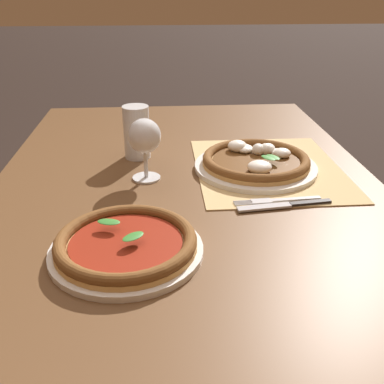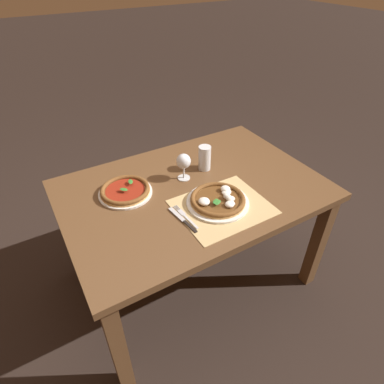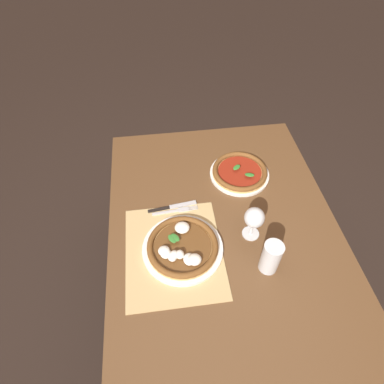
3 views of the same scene
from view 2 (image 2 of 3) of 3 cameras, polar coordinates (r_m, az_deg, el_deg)
ground_plane at (r=2.26m, az=0.13°, el=-14.47°), size 24.00×24.00×0.00m
dining_table at (r=1.80m, az=0.15°, el=-1.61°), size 1.39×0.96×0.74m
paper_placemat at (r=1.61m, az=5.43°, el=-2.64°), size 0.45×0.38×0.00m
pizza_near at (r=1.62m, az=4.68°, el=-1.42°), size 0.32×0.32×0.05m
pizza_far at (r=1.72m, az=-11.78°, el=0.20°), size 0.28×0.28×0.04m
wine_glass at (r=1.75m, az=-1.49°, el=5.31°), size 0.08×0.08×0.16m
pint_glass at (r=1.86m, az=2.25°, el=5.99°), size 0.07×0.07×0.15m
fork at (r=1.55m, az=-1.14°, el=-4.38°), size 0.03×0.20×0.00m
knife at (r=1.53m, az=-1.71°, el=-4.92°), size 0.04×0.22×0.01m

